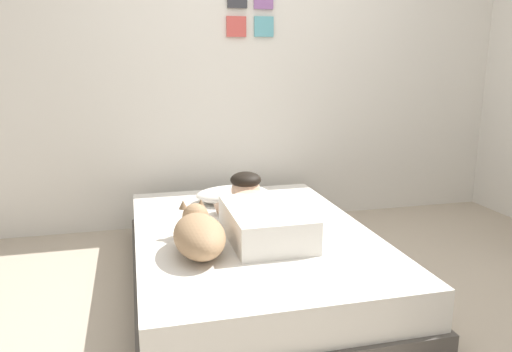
{
  "coord_description": "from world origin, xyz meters",
  "views": [
    {
      "loc": [
        -0.92,
        -2.26,
        1.3
      ],
      "look_at": [
        -0.17,
        0.72,
        0.58
      ],
      "focal_mm": 34.72,
      "sensor_mm": 36.0,
      "label": 1
    }
  ],
  "objects_px": {
    "pillow": "(233,194)",
    "coffee_cup": "(247,204)",
    "bed": "(252,256)",
    "dog": "(199,233)",
    "person_lying": "(260,213)",
    "cell_phone": "(308,235)"
  },
  "relations": [
    {
      "from": "pillow",
      "to": "cell_phone",
      "type": "height_order",
      "value": "pillow"
    },
    {
      "from": "bed",
      "to": "person_lying",
      "type": "bearing_deg",
      "value": -26.87
    },
    {
      "from": "coffee_cup",
      "to": "cell_phone",
      "type": "bearing_deg",
      "value": -68.62
    },
    {
      "from": "person_lying",
      "to": "dog",
      "type": "xyz_separation_m",
      "value": [
        -0.39,
        -0.25,
        -0.0
      ]
    },
    {
      "from": "pillow",
      "to": "coffee_cup",
      "type": "distance_m",
      "value": 0.21
    },
    {
      "from": "cell_phone",
      "to": "person_lying",
      "type": "bearing_deg",
      "value": 147.24
    },
    {
      "from": "pillow",
      "to": "dog",
      "type": "distance_m",
      "value": 0.94
    },
    {
      "from": "person_lying",
      "to": "coffee_cup",
      "type": "bearing_deg",
      "value": 87.17
    },
    {
      "from": "cell_phone",
      "to": "bed",
      "type": "bearing_deg",
      "value": 148.04
    },
    {
      "from": "pillow",
      "to": "dog",
      "type": "relative_size",
      "value": 0.9
    },
    {
      "from": "person_lying",
      "to": "pillow",
      "type": "bearing_deg",
      "value": 93.02
    },
    {
      "from": "coffee_cup",
      "to": "person_lying",
      "type": "bearing_deg",
      "value": -92.83
    },
    {
      "from": "bed",
      "to": "cell_phone",
      "type": "xyz_separation_m",
      "value": [
        0.29,
        -0.18,
        0.17
      ]
    },
    {
      "from": "pillow",
      "to": "cell_phone",
      "type": "bearing_deg",
      "value": -70.33
    },
    {
      "from": "bed",
      "to": "dog",
      "type": "xyz_separation_m",
      "value": [
        -0.35,
        -0.27,
        0.27
      ]
    },
    {
      "from": "coffee_cup",
      "to": "pillow",
      "type": "bearing_deg",
      "value": 104.64
    },
    {
      "from": "dog",
      "to": "bed",
      "type": "bearing_deg",
      "value": 37.53
    },
    {
      "from": "bed",
      "to": "coffee_cup",
      "type": "distance_m",
      "value": 0.45
    },
    {
      "from": "dog",
      "to": "cell_phone",
      "type": "height_order",
      "value": "dog"
    },
    {
      "from": "dog",
      "to": "coffee_cup",
      "type": "height_order",
      "value": "dog"
    },
    {
      "from": "person_lying",
      "to": "dog",
      "type": "distance_m",
      "value": 0.46
    },
    {
      "from": "dog",
      "to": "pillow",
      "type": "bearing_deg",
      "value": 67.61
    }
  ]
}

